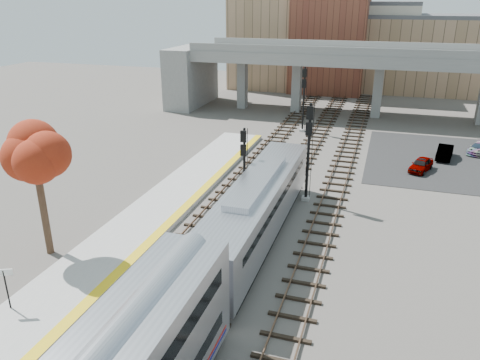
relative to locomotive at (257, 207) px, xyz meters
The scene contains 16 objects.
ground 7.14m from the locomotive, 98.49° to the right, with size 160.00×160.00×0.00m, color #47423D.
platform 10.83m from the locomotive, 140.93° to the right, with size 4.50×60.00×0.35m, color #9E9E99.
yellow_strip 9.43m from the locomotive, 133.48° to the right, with size 0.70×60.00×0.01m, color yellow.
tracks 6.21m from the locomotive, 90.66° to the left, with size 10.70×95.00×0.25m.
overpass 38.67m from the locomotive, 84.15° to the left, with size 54.00×12.00×9.50m.
buildings_far 60.14m from the locomotive, 89.75° to the left, with size 43.00×21.00×20.60m.
parking_lot 25.06m from the locomotive, 58.61° to the left, with size 14.00×18.00×0.04m, color black.
locomotive is the anchor object (origin of this frame).
signal_mast_near 4.41m from the locomotive, 119.00° to the left, with size 0.60×0.64×6.49m.
signal_mast_mid 7.71m from the locomotive, 74.56° to the left, with size 0.60×0.64×7.83m.
signal_mast_far 27.85m from the locomotive, 94.33° to the left, with size 0.60×0.64×7.69m.
station_sign 15.20m from the locomotive, 130.13° to the right, with size 0.84×0.42×2.27m.
tree 13.94m from the locomotive, 154.04° to the right, with size 3.60×3.60×8.55m.
car_a 20.50m from the locomotive, 57.35° to the left, with size 1.45×3.60×1.23m, color #99999E.
car_b 25.66m from the locomotive, 58.36° to the left, with size 1.38×3.95×1.30m, color #99999E.
car_c 30.03m from the locomotive, 55.49° to the left, with size 1.60×3.93×1.14m, color #99999E.
Camera 1 is at (8.37, -20.30, 15.08)m, focal length 35.00 mm.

